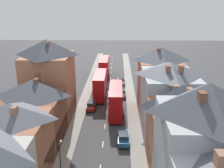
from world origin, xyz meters
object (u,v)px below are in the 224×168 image
object	(u,v)px
double_decker_bus_far_approaching	(100,85)
car_parked_left_a	(122,92)
car_near_blue	(123,138)
car_mid_black	(121,81)
car_parked_right_a	(91,105)
street_lamp	(61,161)
double_decker_bus_lead	(116,100)
car_near_silver	(102,65)
double_decker_bus_mid_street	(104,67)

from	to	relation	value
double_decker_bus_far_approaching	car_parked_left_a	bearing A→B (deg)	5.61
car_near_blue	car_mid_black	size ratio (longest dim) A/B	1.01
car_parked_right_a	street_lamp	xyz separation A→B (m)	(-1.15, -22.88, 2.41)
double_decker_bus_lead	street_lamp	size ratio (longest dim) A/B	1.96
car_parked_left_a	car_parked_right_a	size ratio (longest dim) A/B	1.07
double_decker_bus_far_approaching	double_decker_bus_lead	bearing A→B (deg)	-69.20
car_near_silver	car_parked_right_a	distance (m)	34.38
street_lamp	car_parked_left_a	bearing A→B (deg)	76.54
double_decker_bus_far_approaching	street_lamp	size ratio (longest dim) A/B	1.96
double_decker_bus_far_approaching	street_lamp	distance (m)	30.33
car_near_silver	car_parked_right_a	bearing A→B (deg)	-90.00
car_near_silver	car_parked_right_a	size ratio (longest dim) A/B	0.93
car_mid_black	street_lamp	world-z (taller)	street_lamp
car_near_blue	street_lamp	distance (m)	12.56
double_decker_bus_far_approaching	car_mid_black	size ratio (longest dim) A/B	2.47
car_near_blue	car_near_silver	bearing A→B (deg)	97.46
car_parked_left_a	car_mid_black	distance (m)	9.49
car_near_blue	street_lamp	size ratio (longest dim) A/B	0.80
double_decker_bus_lead	car_parked_right_a	xyz separation A→B (m)	(-4.89, 2.13, -1.99)
double_decker_bus_far_approaching	car_parked_left_a	world-z (taller)	double_decker_bus_far_approaching
car_mid_black	car_near_silver	bearing A→B (deg)	109.97
double_decker_bus_lead	double_decker_bus_mid_street	size ratio (longest dim) A/B	1.00
double_decker_bus_mid_street	street_lamp	bearing A→B (deg)	-93.00
double_decker_bus_lead	car_near_blue	bearing A→B (deg)	-83.12
double_decker_bus_mid_street	car_near_blue	bearing A→B (deg)	-82.39
double_decker_bus_mid_street	car_near_blue	xyz separation A→B (m)	(4.91, -36.72, -1.99)
double_decker_bus_far_approaching	street_lamp	xyz separation A→B (m)	(-2.44, -30.23, 0.43)
double_decker_bus_far_approaching	car_near_blue	distance (m)	21.01
double_decker_bus_lead	car_parked_left_a	world-z (taller)	double_decker_bus_lead
car_parked_left_a	street_lamp	bearing A→B (deg)	-103.46
car_near_silver	street_lamp	distance (m)	57.32
double_decker_bus_lead	car_mid_black	bearing A→B (deg)	86.15
car_near_silver	car_parked_right_a	world-z (taller)	car_near_silver
double_decker_bus_far_approaching	car_near_blue	world-z (taller)	double_decker_bus_far_approaching
car_parked_right_a	car_parked_left_a	bearing A→B (deg)	51.64
car_near_silver	car_mid_black	bearing A→B (deg)	-70.03
double_decker_bus_far_approaching	car_parked_left_a	distance (m)	5.32
car_parked_left_a	double_decker_bus_lead	bearing A→B (deg)	-97.49
car_mid_black	car_parked_left_a	bearing A→B (deg)	-90.00
car_parked_left_a	car_mid_black	size ratio (longest dim) A/B	1.05
double_decker_bus_far_approaching	double_decker_bus_mid_street	bearing A→B (deg)	90.00
car_mid_black	car_near_blue	bearing A→B (deg)	-90.00
double_decker_bus_lead	car_near_silver	distance (m)	36.89
car_near_silver	double_decker_bus_lead	bearing A→B (deg)	-82.37
car_near_blue	car_parked_left_a	bearing A→B (deg)	90.00
double_decker_bus_lead	car_parked_right_a	distance (m)	5.69
car_near_blue	street_lamp	xyz separation A→B (m)	(-7.35, -9.90, 2.41)
car_near_silver	double_decker_bus_mid_street	bearing A→B (deg)	-83.08
car_parked_left_a	car_near_blue	bearing A→B (deg)	-90.00
double_decker_bus_far_approaching	street_lamp	bearing A→B (deg)	-94.62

